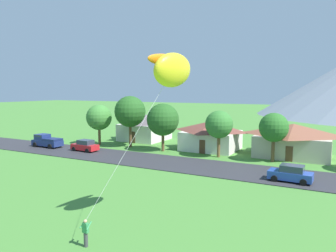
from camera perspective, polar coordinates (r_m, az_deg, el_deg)
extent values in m
cube|color=#2D2D33|center=(40.18, 2.85, -6.80)|extent=(160.00, 7.84, 0.08)
cube|color=silver|center=(59.49, -4.13, -1.01)|extent=(7.33, 7.78, 3.06)
pyramid|color=#564C51|center=(59.23, -4.15, 1.27)|extent=(7.92, 8.40, 1.68)
cube|color=brown|center=(56.32, -6.23, -2.00)|extent=(0.90, 0.06, 2.00)
cube|color=silver|center=(50.33, 7.59, -2.53)|extent=(7.97, 7.23, 2.86)
pyramid|color=brown|center=(50.03, 7.62, -0.03)|extent=(8.61, 7.81, 1.57)
cube|color=brown|center=(47.05, 6.04, -3.67)|extent=(0.90, 0.06, 2.00)
cube|color=beige|center=(48.04, 21.17, -3.30)|extent=(9.72, 7.46, 2.94)
pyramid|color=brown|center=(47.72, 21.28, -0.60)|extent=(10.50, 8.05, 1.62)
cube|color=brown|center=(44.45, 20.58, -4.65)|extent=(0.90, 0.06, 2.00)
cylinder|color=brown|center=(55.54, -12.00, -1.69)|extent=(0.44, 0.44, 3.02)
sphere|color=#3D7F33|center=(55.19, -12.08, 1.51)|extent=(4.27, 4.27, 4.27)
cylinder|color=brown|center=(43.58, 18.03, -4.06)|extent=(0.44, 0.44, 3.07)
sphere|color=#286623|center=(43.16, 18.16, -0.23)|extent=(3.72, 3.72, 3.72)
cylinder|color=brown|center=(52.43, -6.66, -1.60)|extent=(0.44, 0.44, 3.87)
sphere|color=#23561E|center=(52.04, -6.72, 2.55)|extent=(5.00, 5.00, 5.00)
cylinder|color=brown|center=(44.81, 8.92, -3.51)|extent=(0.44, 0.44, 3.11)
sphere|color=#33752D|center=(44.40, 8.98, 0.28)|extent=(3.79, 3.79, 3.79)
cylinder|color=brown|center=(48.65, -0.90, -2.74)|extent=(0.44, 0.44, 2.94)
sphere|color=#23561E|center=(48.23, -0.91, 1.12)|extent=(4.85, 4.85, 4.85)
cube|color=red|center=(50.04, -14.46, -3.60)|extent=(4.27, 1.98, 0.80)
cube|color=#2D3847|center=(49.81, -14.36, -2.78)|extent=(2.27, 1.68, 0.68)
cylinder|color=black|center=(50.41, -16.28, -3.91)|extent=(0.65, 0.27, 0.64)
cylinder|color=black|center=(51.67, -14.80, -3.61)|extent=(0.65, 0.27, 0.64)
cylinder|color=black|center=(48.51, -14.08, -4.24)|extent=(0.65, 0.27, 0.64)
cylinder|color=black|center=(49.82, -12.60, -3.92)|extent=(0.65, 0.27, 0.64)
cube|color=#2847A8|center=(34.94, 20.77, -8.17)|extent=(4.28, 1.99, 0.80)
cube|color=#2D3847|center=(34.74, 21.06, -7.01)|extent=(2.27, 1.68, 0.68)
cylinder|color=black|center=(34.37, 18.24, -8.79)|extent=(0.65, 0.27, 0.64)
cylinder|color=black|center=(36.12, 18.87, -8.08)|extent=(0.65, 0.27, 0.64)
cylinder|color=black|center=(33.94, 22.75, -9.17)|extent=(0.65, 0.27, 0.64)
cylinder|color=black|center=(35.71, 23.16, -8.42)|extent=(0.65, 0.27, 0.64)
cube|color=navy|center=(55.32, -20.51, -2.78)|extent=(5.23, 2.07, 0.84)
cube|color=navy|center=(56.02, -21.28, -1.80)|extent=(1.93, 1.87, 0.90)
cube|color=#2D3847|center=(55.98, -21.30, -1.53)|extent=(1.64, 1.90, 0.28)
cube|color=navy|center=(54.37, -19.74, -2.27)|extent=(2.73, 2.00, 0.36)
cylinder|color=black|center=(56.01, -22.43, -3.06)|extent=(0.76, 0.29, 0.76)
cylinder|color=black|center=(57.29, -20.85, -2.79)|extent=(0.76, 0.29, 0.76)
cylinder|color=black|center=(53.43, -20.12, -3.40)|extent=(0.76, 0.29, 0.76)
cylinder|color=black|center=(54.78, -18.52, -3.11)|extent=(0.76, 0.29, 0.76)
cylinder|color=#3D3D42|center=(20.78, -14.31, -18.85)|extent=(0.24, 0.24, 0.88)
cube|color=#388E51|center=(20.48, -14.37, -17.00)|extent=(0.36, 0.22, 0.58)
sphere|color=tan|center=(20.33, -14.40, -15.97)|extent=(0.21, 0.21, 0.21)
cylinder|color=#388E51|center=(20.61, -14.74, -16.44)|extent=(0.18, 0.55, 0.37)
cylinder|color=#388E51|center=(20.33, -13.78, -16.74)|extent=(0.18, 0.55, 0.37)
ellipsoid|color=yellow|center=(21.21, 0.86, 9.81)|extent=(2.16, 3.93, 2.44)
ellipsoid|color=orange|center=(21.57, -0.33, 11.54)|extent=(1.06, 3.84, 0.84)
cylinder|color=silver|center=(20.07, -6.51, -2.85)|extent=(3.21, 5.08, 8.95)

